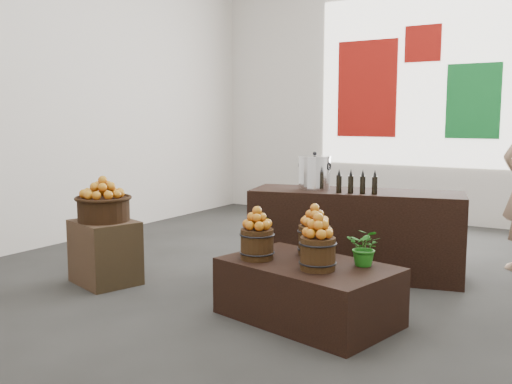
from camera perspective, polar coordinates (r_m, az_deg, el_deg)
The scene contains 21 objects.
ground at distance 5.44m, azimuth 3.51°, elevation -8.33°, with size 7.00×7.00×0.00m, color #333331.
back_wall at distance 8.51m, azimuth 14.97°, elevation 10.70°, with size 6.00×0.04×4.00m, color silver.
back_opening at distance 8.41m, azimuth 16.92°, elevation 10.67°, with size 3.20×0.02×2.40m, color white.
deco_red_left at distance 8.67m, azimuth 11.03°, elevation 10.08°, with size 0.90×0.04×1.40m, color #9C110C.
deco_green_right at distance 8.25m, azimuth 20.90°, elevation 8.49°, with size 0.70×0.04×1.00m, color #11712A.
deco_red_upper at distance 8.47m, azimuth 16.36°, elevation 14.06°, with size 0.50×0.04×0.50m, color #9C110C.
crate at distance 5.31m, azimuth -14.85°, elevation -5.82°, with size 0.57×0.46×0.57m, color #533526.
wicker_basket at distance 5.24m, azimuth -14.99°, elevation -1.70°, with size 0.45×0.45×0.21m, color black.
apples_in_basket at distance 5.21m, azimuth -15.07°, elevation 0.45°, with size 0.35×0.35×0.19m, color #A8050C, non-canonical shape.
display_table at distance 4.26m, azimuth 5.18°, elevation -9.86°, with size 1.23×0.76×0.43m, color black.
apple_bucket_front_left at distance 4.28m, azimuth 0.11°, elevation -5.22°, with size 0.25×0.25×0.23m, color #3E2711.
apples_in_bucket_front_left at distance 4.24m, azimuth 0.11°, elevation -2.62°, with size 0.19×0.19×0.17m, color #A8050C, non-canonical shape.
apple_bucket_front_right at distance 4.00m, azimuth 6.19°, elevation -6.14°, with size 0.25×0.25×0.23m, color #3E2711.
apples_in_bucket_front_right at distance 3.96m, azimuth 6.23°, elevation -3.37°, with size 0.19×0.19×0.17m, color #A8050C, non-canonical shape.
apple_bucket_rear at distance 4.42m, azimuth 5.85°, elevation -4.83°, with size 0.25×0.25×0.23m, color #3E2711.
apples_in_bucket_rear at distance 4.39m, azimuth 5.88°, elevation -2.31°, with size 0.19×0.19×0.17m, color #A8050C, non-canonical shape.
herb_garnish_right at distance 4.14m, azimuth 10.89°, elevation -5.42°, with size 0.25×0.21×0.28m, color #1B6816.
herb_garnish_left at distance 4.57m, azimuth 0.63°, elevation -4.04°, with size 0.15×0.12×0.28m, color #1B6816.
counter at distance 5.48m, azimuth 9.90°, elevation -4.03°, with size 1.95×0.62×0.80m, color black.
stock_pot_left at distance 5.46m, azimuth 5.87°, elevation 1.85°, with size 0.30×0.30×0.30m, color silver.
oil_cruets at distance 5.21m, azimuth 9.75°, elevation 1.07°, with size 0.28×0.05×0.22m, color black, non-canonical shape.
Camera 1 is at (2.45, -4.63, 1.48)m, focal length 40.00 mm.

